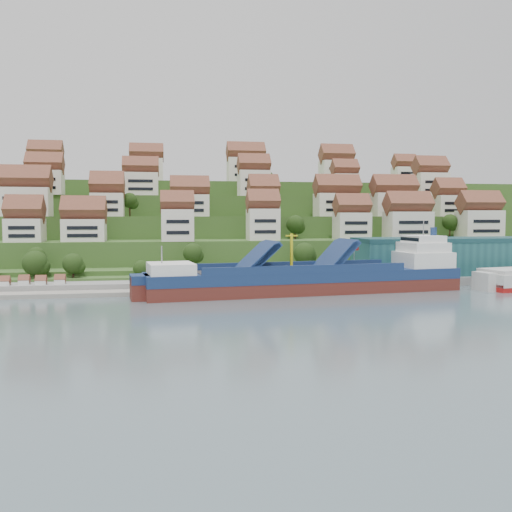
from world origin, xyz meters
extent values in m
plane|color=slate|center=(0.00, 0.00, 0.00)|extent=(300.00, 300.00, 0.00)
cube|color=gray|center=(20.00, 15.00, 1.10)|extent=(180.00, 14.00, 2.20)
cube|color=gray|center=(-58.00, 12.00, 0.50)|extent=(45.00, 20.00, 1.00)
cube|color=#2D4C1E|center=(0.00, 86.00, 2.00)|extent=(260.00, 128.00, 4.00)
cube|color=#2D4C1E|center=(0.00, 91.00, 5.50)|extent=(260.00, 118.00, 11.00)
cube|color=#2D4C1E|center=(0.00, 99.00, 9.00)|extent=(260.00, 102.00, 18.00)
cube|color=#2D4C1E|center=(0.00, 107.00, 12.50)|extent=(260.00, 86.00, 25.00)
cube|color=#2D4C1E|center=(0.00, 116.00, 15.50)|extent=(260.00, 68.00, 31.00)
cube|color=silver|center=(-67.32, 38.31, 14.20)|extent=(9.74, 8.66, 6.40)
cube|color=silver|center=(-51.61, 39.05, 14.13)|extent=(11.70, 8.57, 6.27)
cube|color=silver|center=(-25.62, 35.47, 15.50)|extent=(9.04, 7.03, 9.01)
cube|color=silver|center=(-0.45, 37.79, 15.62)|extent=(9.01, 7.62, 9.25)
cube|color=silver|center=(27.80, 39.88, 15.08)|extent=(10.17, 7.73, 8.16)
cube|color=silver|center=(44.92, 37.28, 15.23)|extent=(13.45, 8.26, 8.45)
cube|color=silver|center=(70.15, 39.24, 15.45)|extent=(12.88, 8.31, 8.90)
cube|color=silver|center=(-70.40, 53.16, 22.32)|extent=(14.88, 8.90, 8.63)
cube|color=silver|center=(-46.30, 53.78, 21.55)|extent=(9.84, 8.98, 7.11)
cube|color=silver|center=(-21.03, 53.61, 21.42)|extent=(11.71, 7.90, 6.83)
cube|color=silver|center=(2.32, 51.91, 21.46)|extent=(9.19, 8.56, 6.93)
cube|color=silver|center=(28.10, 55.81, 21.83)|extent=(14.41, 8.36, 7.66)
cube|color=silver|center=(47.33, 53.68, 21.92)|extent=(14.44, 8.18, 7.83)
cube|color=silver|center=(67.86, 55.21, 21.60)|extent=(9.57, 8.04, 7.20)
cube|color=silver|center=(-67.03, 67.33, 28.92)|extent=(11.17, 7.86, 7.85)
cube|color=silver|center=(-36.57, 69.92, 28.87)|extent=(11.57, 7.30, 7.73)
cube|color=silver|center=(2.10, 68.94, 29.44)|extent=(10.60, 7.79, 8.88)
cube|color=silver|center=(35.16, 69.02, 29.05)|extent=(8.89, 7.14, 8.11)
cube|color=silver|center=(68.52, 69.98, 29.45)|extent=(11.55, 8.47, 8.90)
cube|color=silver|center=(-70.56, 88.97, 35.15)|extent=(11.39, 8.03, 8.29)
cube|color=silver|center=(-34.88, 88.21, 35.15)|extent=(11.85, 7.51, 8.31)
cube|color=silver|center=(2.38, 89.00, 35.60)|extent=(13.84, 8.15, 9.20)
cube|color=silver|center=(38.30, 88.37, 35.31)|extent=(12.36, 8.73, 8.62)
cube|color=silver|center=(67.76, 90.78, 34.43)|extent=(8.94, 7.05, 6.86)
ellipsoid|color=#244015|center=(-62.48, 27.93, 7.70)|extent=(4.66, 4.66, 4.66)
ellipsoid|color=#244015|center=(9.21, 26.11, 7.62)|extent=(6.17, 6.17, 6.17)
ellipsoid|color=#244015|center=(-21.88, 26.29, 8.20)|extent=(5.26, 5.26, 5.26)
ellipsoid|color=#244015|center=(53.02, 43.11, 15.20)|extent=(5.25, 5.25, 5.25)
ellipsoid|color=#244015|center=(62.15, 43.11, 16.25)|extent=(5.08, 5.08, 5.08)
ellipsoid|color=#244015|center=(10.82, 43.66, 15.60)|extent=(5.61, 5.61, 5.61)
ellipsoid|color=#244015|center=(40.68, 59.83, 22.97)|extent=(4.20, 4.20, 4.20)
ellipsoid|color=#244015|center=(-39.81, 57.97, 23.12)|extent=(4.86, 4.86, 4.86)
ellipsoid|color=#244015|center=(6.66, 73.21, 31.27)|extent=(7.01, 7.01, 7.01)
ellipsoid|color=#244015|center=(34.35, 75.94, 30.52)|extent=(4.89, 4.89, 4.89)
ellipsoid|color=#244015|center=(38.06, 73.97, 28.70)|extent=(5.30, 5.30, 5.30)
ellipsoid|color=#244015|center=(-61.01, 19.00, 6.54)|extent=(6.17, 6.17, 6.17)
ellipsoid|color=#244015|center=(-52.04, 19.00, 6.29)|extent=(5.16, 5.16, 5.16)
ellipsoid|color=#244015|center=(-35.50, 19.00, 4.89)|extent=(4.00, 4.00, 4.00)
cube|color=#205558|center=(52.00, 17.00, 7.20)|extent=(60.00, 15.00, 10.00)
cylinder|color=gray|center=(18.00, 10.00, 6.20)|extent=(0.16, 0.16, 8.00)
cube|color=maroon|center=(18.60, 10.00, 9.80)|extent=(1.20, 0.05, 0.80)
cube|color=white|center=(-66.00, 10.00, 2.10)|extent=(2.40, 2.20, 2.20)
cube|color=white|center=(-62.00, 11.50, 2.10)|extent=(2.40, 2.20, 2.20)
cube|color=white|center=(-58.00, 10.00, 2.10)|extent=(2.40, 2.20, 2.20)
cube|color=white|center=(-54.00, 11.50, 2.10)|extent=(2.40, 2.20, 2.20)
cube|color=#5B221B|center=(3.33, 1.35, 1.00)|extent=(76.41, 20.00, 4.85)
cube|color=navy|center=(3.33, 1.35, 4.17)|extent=(76.43, 20.12, 2.52)
cube|color=white|center=(-28.44, -2.22, 6.59)|extent=(10.86, 12.06, 2.52)
cube|color=#262628|center=(1.41, 1.14, 5.43)|extent=(49.25, 15.24, 0.29)
cube|color=navy|center=(-9.18, -0.05, 8.72)|extent=(8.41, 11.44, 6.70)
cube|color=navy|center=(10.08, 2.11, 8.72)|extent=(8.05, 11.40, 7.08)
cylinder|color=yellow|center=(-0.52, 0.92, 9.69)|extent=(0.75, 0.75, 8.72)
cube|color=white|center=(34.15, 4.82, 7.27)|extent=(12.79, 12.28, 3.88)
cube|color=white|center=(34.15, 4.82, 10.37)|extent=(10.73, 10.91, 2.42)
cube|color=white|center=(34.15, 4.82, 12.40)|extent=(8.68, 9.53, 1.74)
cylinder|color=navy|center=(37.04, 5.14, 14.25)|extent=(1.71, 1.71, 2.13)
camera|label=1|loc=(-31.26, -127.98, 18.08)|focal=40.00mm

